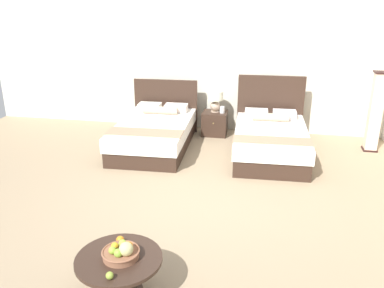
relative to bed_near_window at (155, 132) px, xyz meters
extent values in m
cube|color=#9A8466|center=(1.07, -1.98, -0.30)|extent=(10.29, 10.36, 0.02)
cube|color=silver|center=(1.07, 1.40, 1.11)|extent=(10.29, 0.12, 2.79)
cube|color=#35241B|center=(0.00, -0.08, -0.15)|extent=(1.32, 2.16, 0.27)
cube|color=white|center=(0.00, -0.08, 0.10)|extent=(1.36, 2.20, 0.24)
cube|color=#35241B|center=(-0.04, 1.00, 0.26)|extent=(1.32, 0.11, 1.09)
cube|color=white|center=(-0.30, 0.70, 0.29)|extent=(0.46, 0.32, 0.14)
cube|color=white|center=(0.25, 0.72, 0.29)|extent=(0.46, 0.32, 0.14)
cylinder|color=tan|center=(-0.02, 0.47, 0.30)|extent=(0.69, 0.18, 0.15)
cube|color=#9F7E62|center=(0.03, -0.69, 0.23)|extent=(1.32, 0.47, 0.01)
cube|color=#35241B|center=(2.15, -0.08, -0.15)|extent=(1.29, 2.08, 0.28)
cube|color=white|center=(2.15, -0.08, 0.11)|extent=(1.33, 2.12, 0.22)
cube|color=#35241B|center=(2.11, 0.96, 0.34)|extent=(1.29, 0.11, 1.26)
cube|color=white|center=(1.85, 0.66, 0.29)|extent=(0.45, 0.32, 0.14)
cube|color=white|center=(2.38, 0.68, 0.29)|extent=(0.45, 0.32, 0.14)
cylinder|color=tan|center=(2.13, 0.43, 0.29)|extent=(0.67, 0.17, 0.15)
cube|color=#9F7E62|center=(2.17, -0.67, 0.22)|extent=(1.28, 0.43, 0.01)
cube|color=#35241B|center=(1.01, 0.93, -0.05)|extent=(0.50, 0.45, 0.48)
sphere|color=tan|center=(1.01, 0.69, 0.02)|extent=(0.02, 0.02, 0.02)
cylinder|color=tan|center=(1.01, 0.95, 0.20)|extent=(0.18, 0.18, 0.02)
ellipsoid|color=tan|center=(1.01, 0.95, 0.31)|extent=(0.21, 0.21, 0.19)
cylinder|color=#99844C|center=(1.01, 0.95, 0.42)|extent=(0.02, 0.02, 0.04)
cylinder|color=#E9E8C9|center=(1.01, 0.95, 0.53)|extent=(0.31, 0.31, 0.18)
cylinder|color=silver|center=(1.16, 0.89, 0.25)|extent=(0.10, 0.10, 0.12)
torus|color=silver|center=(1.16, 0.89, 0.32)|extent=(0.09, 0.09, 0.01)
cylinder|color=#35241B|center=(0.77, -3.96, -0.10)|extent=(0.10, 0.10, 0.37)
cylinder|color=#35241B|center=(0.77, -3.96, 0.10)|extent=(0.83, 0.83, 0.04)
cylinder|color=#8D5B41|center=(0.79, -3.95, 0.15)|extent=(0.34, 0.34, 0.07)
torus|color=#8D5B41|center=(0.79, -3.95, 0.19)|extent=(0.36, 0.36, 0.02)
sphere|color=#91B139|center=(0.73, -4.00, 0.22)|extent=(0.07, 0.07, 0.07)
sphere|color=#86B238|center=(0.80, -4.03, 0.22)|extent=(0.08, 0.08, 0.08)
sphere|color=#C5C27E|center=(0.86, -3.99, 0.24)|extent=(0.13, 0.13, 0.13)
sphere|color=orange|center=(0.85, -3.91, 0.23)|extent=(0.09, 0.09, 0.09)
sphere|color=#93AB3B|center=(0.78, -3.88, 0.22)|extent=(0.08, 0.08, 0.08)
sphere|color=gold|center=(0.72, -3.92, 0.22)|extent=(0.07, 0.07, 0.07)
sphere|color=#8BA439|center=(0.80, -4.26, 0.16)|extent=(0.07, 0.07, 0.07)
sphere|color=orange|center=(0.70, -3.74, 0.16)|extent=(0.08, 0.08, 0.08)
cube|color=black|center=(3.98, 0.58, -0.27)|extent=(0.25, 0.25, 0.03)
cube|color=beige|center=(3.98, 0.58, 0.45)|extent=(0.21, 0.21, 1.41)
cube|color=black|center=(3.98, 0.58, 1.17)|extent=(0.25, 0.25, 0.02)
camera|label=1|loc=(2.05, -6.97, 2.45)|focal=37.90mm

